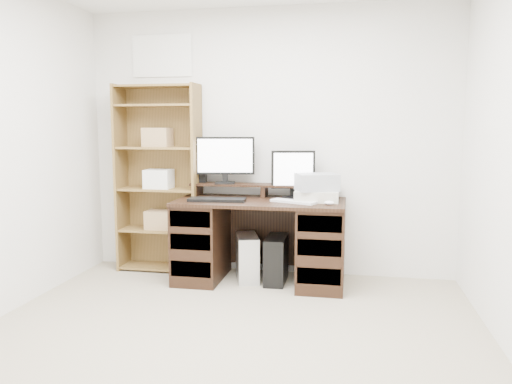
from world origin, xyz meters
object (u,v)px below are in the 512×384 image
(monitor_small, at_px, (293,172))
(desk, at_px, (260,239))
(printer, at_px, (317,196))
(bookshelf, at_px, (160,177))
(tower_silver, at_px, (247,257))
(tower_black, at_px, (276,259))
(monitor_wide, at_px, (225,157))

(monitor_small, bearing_deg, desk, -159.16)
(printer, xyz_separation_m, bookshelf, (-1.53, 0.19, 0.12))
(desk, bearing_deg, tower_silver, 164.16)
(bookshelf, bearing_deg, desk, -11.64)
(desk, height_order, tower_black, desk)
(monitor_small, distance_m, tower_black, 0.81)
(monitor_small, height_order, tower_black, monitor_small)
(bookshelf, bearing_deg, monitor_small, -1.59)
(desk, distance_m, monitor_wide, 0.84)
(monitor_small, relative_size, tower_black, 1.04)
(tower_black, bearing_deg, monitor_small, 51.83)
(printer, distance_m, tower_black, 0.69)
(tower_silver, xyz_separation_m, bookshelf, (-0.90, 0.18, 0.71))
(desk, distance_m, monitor_small, 0.68)
(tower_black, bearing_deg, printer, 0.87)
(monitor_small, xyz_separation_m, tower_black, (-0.13, -0.17, -0.78))
(desk, xyz_separation_m, bookshelf, (-1.03, 0.21, 0.53))
(desk, xyz_separation_m, tower_black, (0.14, 0.01, -0.18))
(monitor_small, height_order, bookshelf, bookshelf)
(monitor_wide, relative_size, tower_black, 1.31)
(bookshelf, bearing_deg, tower_silver, -11.02)
(monitor_wide, height_order, bookshelf, bookshelf)
(tower_silver, bearing_deg, tower_black, -22.70)
(monitor_small, xyz_separation_m, printer, (0.23, -0.16, -0.19))
(desk, relative_size, monitor_small, 3.45)
(monitor_small, xyz_separation_m, tower_silver, (-0.40, -0.14, -0.78))
(desk, bearing_deg, monitor_wide, 152.65)
(tower_silver, relative_size, bookshelf, 0.23)
(desk, xyz_separation_m, monitor_wide, (-0.37, 0.19, 0.72))
(printer, distance_m, tower_silver, 0.86)
(printer, bearing_deg, tower_silver, 177.46)
(monitor_wide, relative_size, monitor_small, 1.26)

